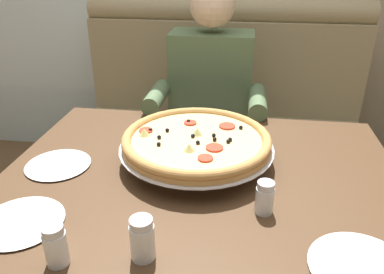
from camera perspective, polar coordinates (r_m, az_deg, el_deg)
The scene contains 11 objects.
booth_bench at distance 2.22m, azimuth 4.17°, elevation 0.26°, with size 1.61×0.78×1.13m.
dining_table at distance 1.27m, azimuth 1.18°, elevation -8.80°, with size 1.28×0.99×0.72m.
diner_main at distance 1.86m, azimuth 2.50°, elevation 5.39°, with size 0.54×0.64×1.27m.
pizza at distance 1.26m, azimuth 0.66°, elevation -0.61°, with size 0.51×0.51×0.11m.
shaker_pepper_flakes at distance 1.06m, azimuth 10.81°, elevation -9.20°, with size 0.05×0.05×0.10m.
shaker_parmesan at distance 0.91m, azimuth -7.44°, elevation -15.24°, with size 0.06×0.06×0.11m.
shaker_oregano at distance 0.95m, azimuth -19.71°, elevation -15.35°, with size 0.05×0.05×0.10m.
plate_near_left at distance 1.12m, azimuth -24.36°, elevation -11.29°, with size 0.23×0.23×0.02m.
plate_near_right at distance 0.98m, azimuth 24.37°, elevation -17.30°, with size 0.25×0.25×0.02m.
plate_far_side at distance 1.34m, azimuth -19.45°, elevation -3.72°, with size 0.21×0.21×0.02m.
patio_chair at distance 3.49m, azimuth -20.92°, elevation 10.56°, with size 0.40×0.40×0.86m.
Camera 1 is at (0.12, -1.03, 1.37)m, focal length 35.58 mm.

